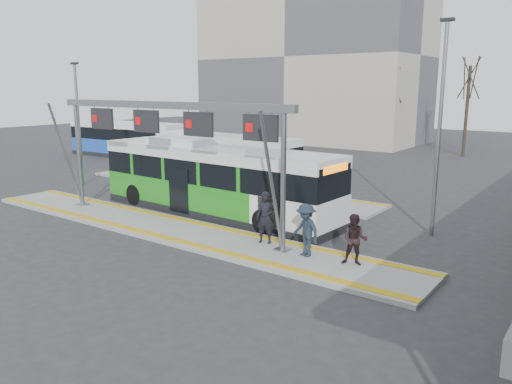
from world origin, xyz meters
TOP-DOWN VIEW (x-y plane):
  - ground at (0.00, 0.00)m, footprint 120.00×120.00m
  - platform_main at (0.00, 0.00)m, footprint 22.00×3.00m
  - platform_second at (-4.00, 8.00)m, footprint 20.00×3.00m
  - tactile_main at (0.00, 0.00)m, footprint 22.00×2.65m
  - tactile_second at (-4.00, 9.15)m, footprint 20.00×0.35m
  - gantry at (-0.35, 0.25)m, footprint 13.00×1.68m
  - apartment_block at (-14.00, 36.00)m, footprint 24.50×12.50m
  - hero_bus at (-0.34, 3.32)m, footprint 12.90×3.19m
  - bg_bus_green at (-6.60, 11.49)m, footprint 11.28×2.88m
  - bg_bus_blue at (-19.46, 13.81)m, footprint 11.63×3.33m
  - passenger_a at (4.49, 0.66)m, footprint 0.82×0.66m
  - passenger_b at (8.24, 0.44)m, footprint 1.00×0.89m
  - passenger_c at (6.49, 0.24)m, footprint 1.36×1.04m
  - tree_left at (-2.70, 31.09)m, footprint 1.40×1.40m
  - tree_mid at (3.83, 31.42)m, footprint 1.40×1.40m
  - tree_far at (-19.20, 32.73)m, footprint 1.40×1.40m
  - lamp_west at (-11.67, 3.91)m, footprint 0.50×0.25m
  - lamp_east at (9.11, 5.87)m, footprint 0.50×0.25m

SIDE VIEW (x-z plane):
  - ground at x=0.00m, z-range 0.00..0.00m
  - platform_main at x=0.00m, z-range 0.00..0.15m
  - platform_second at x=-4.00m, z-range 0.00..0.15m
  - tactile_main at x=0.00m, z-range 0.15..0.17m
  - tactile_second at x=-4.00m, z-range 0.15..0.17m
  - passenger_b at x=8.24m, z-range 0.15..1.87m
  - passenger_c at x=6.49m, z-range 0.15..2.02m
  - passenger_a at x=4.49m, z-range 0.15..2.11m
  - bg_bus_green at x=-6.60m, z-range -0.02..2.78m
  - bg_bus_blue at x=-19.46m, z-range -0.02..2.98m
  - hero_bus at x=-0.34m, z-range -0.15..3.37m
  - lamp_west at x=-11.67m, z-range 0.24..7.60m
  - gantry at x=-0.35m, z-range 1.70..6.90m
  - lamp_east at x=9.11m, z-range 0.24..8.70m
  - tree_far at x=-19.20m, z-range 1.86..9.06m
  - tree_left at x=-2.70m, z-range 2.05..9.99m
  - tree_mid at x=3.83m, z-range 2.26..11.00m
  - apartment_block at x=-14.00m, z-range 0.01..18.41m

